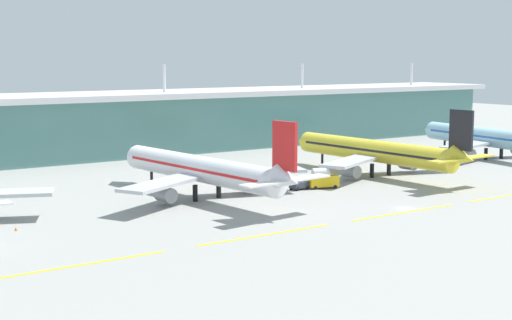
% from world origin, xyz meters
% --- Properties ---
extents(ground_plane, '(600.00, 600.00, 0.00)m').
position_xyz_m(ground_plane, '(0.00, 0.00, 0.00)').
color(ground_plane, gray).
extents(terminal_building, '(288.00, 34.00, 28.81)m').
position_xyz_m(terminal_building, '(-0.00, 113.51, 10.11)').
color(terminal_building, slate).
rests_on(terminal_building, ground).
extents(airliner_near_middle, '(48.52, 62.85, 18.90)m').
position_xyz_m(airliner_near_middle, '(-29.11, 32.92, 6.45)').
color(airliner_near_middle, white).
rests_on(airliner_near_middle, ground).
extents(airliner_far_middle, '(48.72, 62.77, 18.90)m').
position_xyz_m(airliner_far_middle, '(24.94, 35.16, 6.45)').
color(airliner_far_middle, yellow).
rests_on(airliner_far_middle, ground).
extents(airliner_farthest, '(48.48, 61.02, 18.90)m').
position_xyz_m(airliner_farthest, '(77.08, 39.98, 6.45)').
color(airliner_farthest, '#9ED1EA').
rests_on(airliner_farthest, ground).
extents(taxiway_stripe_west, '(28.00, 0.70, 0.04)m').
position_xyz_m(taxiway_stripe_west, '(-71.00, -2.79, 0.02)').
color(taxiway_stripe_west, yellow).
rests_on(taxiway_stripe_west, ground).
extents(taxiway_stripe_mid_west, '(28.00, 0.70, 0.04)m').
position_xyz_m(taxiway_stripe_mid_west, '(-37.00, -2.79, 0.02)').
color(taxiway_stripe_mid_west, yellow).
rests_on(taxiway_stripe_mid_west, ground).
extents(taxiway_stripe_centre, '(28.00, 0.70, 0.04)m').
position_xyz_m(taxiway_stripe_centre, '(-3.00, -2.79, 0.02)').
color(taxiway_stripe_centre, yellow).
rests_on(taxiway_stripe_centre, ground).
extents(taxiway_stripe_mid_east, '(28.00, 0.70, 0.04)m').
position_xyz_m(taxiway_stripe_mid_east, '(31.00, -2.79, 0.02)').
color(taxiway_stripe_mid_east, yellow).
rests_on(taxiway_stripe_mid_east, ground).
extents(fuel_truck, '(7.64, 4.57, 4.95)m').
position_xyz_m(fuel_truck, '(0.95, 28.12, 2.26)').
color(fuel_truck, gold).
rests_on(fuel_truck, ground).
extents(pushback_tug, '(4.56, 2.78, 1.85)m').
position_xyz_m(pushback_tug, '(-4.70, 29.86, 1.10)').
color(pushback_tug, '#333842').
rests_on(pushback_tug, ground).
extents(safety_cone_right_wingtip, '(0.56, 0.56, 0.70)m').
position_xyz_m(safety_cone_right_wingtip, '(-72.50, 25.10, 0.35)').
color(safety_cone_right_wingtip, orange).
rests_on(safety_cone_right_wingtip, ground).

